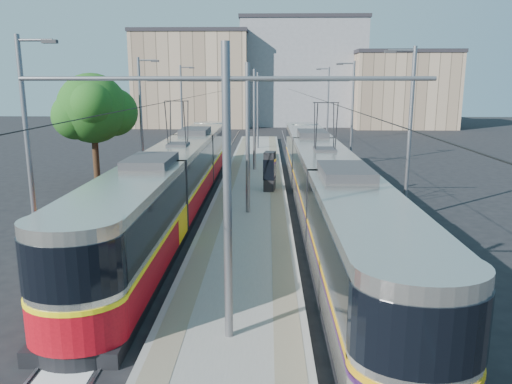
{
  "coord_description": "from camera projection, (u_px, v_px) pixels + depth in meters",
  "views": [
    {
      "loc": [
        0.92,
        -15.24,
        6.43
      ],
      "look_at": [
        0.42,
        6.58,
        1.6
      ],
      "focal_mm": 35.0,
      "sensor_mm": 36.0,
      "label": 1
    }
  ],
  "objects": [
    {
      "name": "platform",
      "position": [
        253.0,
        179.0,
        32.85
      ],
      "size": [
        4.0,
        50.0,
        0.3
      ],
      "primitive_type": "cube",
      "color": "gray",
      "rests_on": "ground"
    },
    {
      "name": "shelter",
      "position": [
        270.0,
        170.0,
        28.55
      ],
      "size": [
        0.76,
        1.09,
        2.24
      ],
      "rotation": [
        0.0,
        0.0,
        -0.14
      ],
      "color": "black",
      "rests_on": "platform"
    },
    {
      "name": "street_lamps",
      "position": [
        255.0,
        114.0,
        35.88
      ],
      "size": [
        15.18,
        38.22,
        8.0
      ],
      "color": "slate",
      "rests_on": "ground"
    },
    {
      "name": "tram_left",
      "position": [
        179.0,
        176.0,
        25.55
      ],
      "size": [
        2.43,
        30.19,
        5.5
      ],
      "color": "black",
      "rests_on": "ground"
    },
    {
      "name": "catenary",
      "position": [
        252.0,
        115.0,
        29.13
      ],
      "size": [
        9.2,
        70.0,
        7.0
      ],
      "color": "slate",
      "rests_on": "platform"
    },
    {
      "name": "track_arrow",
      "position": [
        99.0,
        326.0,
        13.44
      ],
      "size": [
        1.2,
        5.0,
        0.01
      ],
      "primitive_type": "cube",
      "color": "silver",
      "rests_on": "ground"
    },
    {
      "name": "tactile_strip_right",
      "position": [
        275.0,
        177.0,
        32.78
      ],
      "size": [
        0.7,
        50.0,
        0.01
      ],
      "primitive_type": "cube",
      "color": "gray",
      "rests_on": "platform"
    },
    {
      "name": "tree",
      "position": [
        98.0,
        110.0,
        31.45
      ],
      "size": [
        4.81,
        4.45,
        6.99
      ],
      "color": "#382314",
      "rests_on": "ground"
    },
    {
      "name": "tactile_strip_left",
      "position": [
        231.0,
        177.0,
        32.85
      ],
      "size": [
        0.7,
        50.0,
        0.01
      ],
      "primitive_type": "cube",
      "color": "gray",
      "rests_on": "platform"
    },
    {
      "name": "building_left",
      "position": [
        194.0,
        79.0,
        73.61
      ],
      "size": [
        16.32,
        12.24,
        13.56
      ],
      "color": "tan",
      "rests_on": "ground"
    },
    {
      "name": "ground",
      "position": [
        238.0,
        283.0,
        16.29
      ],
      "size": [
        160.0,
        160.0,
        0.0
      ],
      "primitive_type": "plane",
      "color": "black",
      "rests_on": "ground"
    },
    {
      "name": "building_centre",
      "position": [
        301.0,
        73.0,
        76.93
      ],
      "size": [
        18.36,
        14.28,
        15.64
      ],
      "color": "gray",
      "rests_on": "ground"
    },
    {
      "name": "rails",
      "position": [
        253.0,
        181.0,
        32.88
      ],
      "size": [
        8.71,
        70.0,
        0.03
      ],
      "color": "gray",
      "rests_on": "ground"
    },
    {
      "name": "building_right",
      "position": [
        401.0,
        89.0,
        71.29
      ],
      "size": [
        14.28,
        10.2,
        10.71
      ],
      "color": "tan",
      "rests_on": "ground"
    },
    {
      "name": "tram_right",
      "position": [
        324.0,
        181.0,
        23.63
      ],
      "size": [
        2.43,
        32.07,
        5.5
      ],
      "color": "black",
      "rests_on": "ground"
    }
  ]
}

